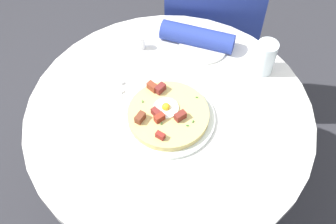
% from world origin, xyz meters
% --- Properties ---
extents(ground_plane, '(6.00, 6.00, 0.00)m').
position_xyz_m(ground_plane, '(0.00, 0.00, 0.00)').
color(ground_plane, '#2D2D33').
extents(dining_table, '(0.91, 0.91, 0.72)m').
position_xyz_m(dining_table, '(0.00, 0.00, 0.55)').
color(dining_table, silver).
rests_on(dining_table, ground_plane).
extents(person_seated, '(0.38, 0.47, 1.14)m').
position_xyz_m(person_seated, '(0.11, 0.59, 0.51)').
color(person_seated, '#2D2D33').
rests_on(person_seated, ground_plane).
extents(pizza_plate, '(0.29, 0.29, 0.01)m').
position_xyz_m(pizza_plate, '(-0.00, -0.02, 0.72)').
color(pizza_plate, silver).
rests_on(pizza_plate, dining_table).
extents(breakfast_pizza, '(0.25, 0.25, 0.05)m').
position_xyz_m(breakfast_pizza, '(-0.01, -0.02, 0.74)').
color(breakfast_pizza, tan).
rests_on(breakfast_pizza, pizza_plate).
extents(bread_plate, '(0.17, 0.17, 0.01)m').
position_xyz_m(bread_plate, '(0.08, 0.30, 0.72)').
color(bread_plate, white).
rests_on(bread_plate, dining_table).
extents(napkin, '(0.19, 0.17, 0.00)m').
position_xyz_m(napkin, '(-0.25, 0.06, 0.72)').
color(napkin, white).
rests_on(napkin, dining_table).
extents(fork, '(0.18, 0.04, 0.00)m').
position_xyz_m(fork, '(-0.25, 0.05, 0.72)').
color(fork, silver).
rests_on(fork, napkin).
extents(knife, '(0.18, 0.04, 0.00)m').
position_xyz_m(knife, '(-0.25, 0.08, 0.72)').
color(knife, silver).
rests_on(knife, napkin).
extents(water_glass, '(0.07, 0.07, 0.12)m').
position_xyz_m(water_glass, '(0.29, 0.22, 0.78)').
color(water_glass, silver).
rests_on(water_glass, dining_table).
extents(salt_shaker, '(0.03, 0.03, 0.05)m').
position_xyz_m(salt_shaker, '(-0.13, 0.27, 0.74)').
color(salt_shaker, white).
rests_on(salt_shaker, dining_table).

